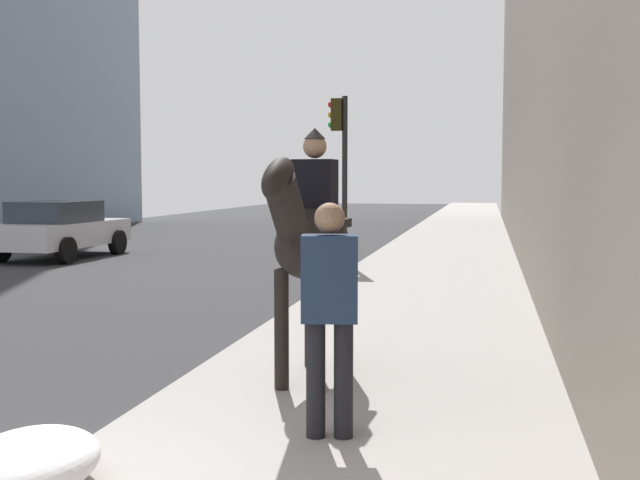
{
  "coord_description": "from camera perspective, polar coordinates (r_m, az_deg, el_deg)",
  "views": [
    {
      "loc": [
        -3.41,
        -2.8,
        1.99
      ],
      "look_at": [
        4.0,
        -1.23,
        1.4
      ],
      "focal_mm": 44.27,
      "sensor_mm": 36.0,
      "label": 1
    }
  ],
  "objects": [
    {
      "name": "pedestrian_greeting",
      "position": [
        5.65,
        0.7,
        -4.63
      ],
      "size": [
        0.32,
        0.44,
        1.7
      ],
      "rotation": [
        0.0,
        0.0,
        0.17
      ],
      "color": "black",
      "rests_on": "sidewalk_slab"
    },
    {
      "name": "snow_pile_near",
      "position": [
        5.17,
        -20.37,
        -14.91
      ],
      "size": [
        1.02,
        0.79,
        0.35
      ],
      "primitive_type": "ellipsoid",
      "color": "white",
      "rests_on": "sidewalk_slab"
    },
    {
      "name": "car_near_lane",
      "position": [
        20.78,
        -18.28,
        0.79
      ],
      "size": [
        4.06,
        2.07,
        1.44
      ],
      "rotation": [
        0.0,
        0.0,
        -0.03
      ],
      "color": "silver",
      "rests_on": "ground"
    },
    {
      "name": "traffic_light_near_curb",
      "position": [
        17.47,
        1.51,
        6.27
      ],
      "size": [
        0.2,
        0.44,
        3.8
      ],
      "color": "black",
      "rests_on": "ground"
    },
    {
      "name": "mounted_horse_near",
      "position": [
        7.23,
        -0.66,
        0.04
      ],
      "size": [
        2.15,
        0.67,
        2.34
      ],
      "rotation": [
        0.0,
        0.0,
        3.07
      ],
      "color": "black",
      "rests_on": "sidewalk_slab"
    }
  ]
}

